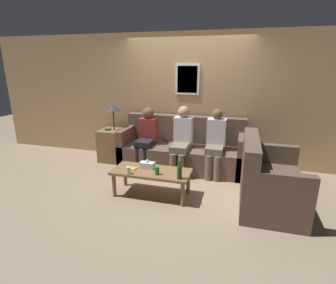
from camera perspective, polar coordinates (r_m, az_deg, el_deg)
name	(u,v)px	position (r m, az deg, el deg)	size (l,w,h in m)	color
ground_plane	(175,177)	(4.86, 1.62, -7.57)	(16.00, 16.00, 0.00)	gray
wall_back	(187,99)	(5.41, 4.24, 9.25)	(9.00, 0.08, 2.60)	tan
couch_main	(182,151)	(5.20, 3.03, -1.89)	(2.41, 0.84, 1.00)	brown
couch_side	(267,183)	(4.09, 20.81, -8.28)	(0.84, 1.33, 1.00)	brown
coffee_table	(151,174)	(4.10, -3.64, -6.93)	(1.21, 0.52, 0.41)	olive
side_table_with_lamp	(113,143)	(5.67, -11.96, -0.26)	(0.50, 0.50, 1.19)	olive
wine_bottle	(180,172)	(3.76, 2.53, -6.51)	(0.07, 0.07, 0.28)	#19421E
drinking_glass	(128,170)	(3.98, -8.63, -6.11)	(0.07, 0.07, 0.11)	silver
book_stack	(132,169)	(4.16, -7.86, -5.74)	(0.14, 0.12, 0.02)	gold
soda_can	(157,171)	(3.91, -2.38, -6.24)	(0.07, 0.07, 0.12)	#197A38
tissue_box	(147,165)	(4.15, -4.52, -5.01)	(0.23, 0.12, 0.15)	silver
person_left	(147,135)	(5.18, -4.69, 1.61)	(0.34, 0.58, 1.18)	black
person_middle	(182,137)	(4.92, 3.02, 1.07)	(0.34, 0.67, 1.24)	#756651
person_right	(215,140)	(4.86, 10.30, 0.41)	(0.34, 0.59, 1.21)	#756651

